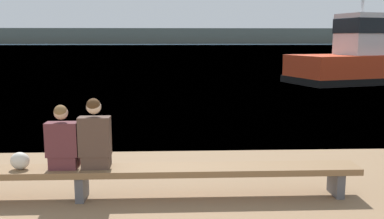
# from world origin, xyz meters

# --- Properties ---
(water_surface) EXTENTS (240.00, 240.00, 0.00)m
(water_surface) POSITION_xyz_m (0.00, 126.20, 0.00)
(water_surface) COLOR #426B8E
(water_surface) RESTS_ON ground
(far_shoreline) EXTENTS (600.00, 12.00, 6.97)m
(far_shoreline) POSITION_xyz_m (0.00, 199.06, 3.49)
(far_shoreline) COLOR #4C4C42
(far_shoreline) RESTS_ON ground
(bench_main) EXTENTS (8.12, 0.49, 0.46)m
(bench_main) POSITION_xyz_m (-0.32, 3.59, 0.39)
(bench_main) COLOR brown
(bench_main) RESTS_ON ground
(person_left) EXTENTS (0.45, 0.36, 0.93)m
(person_left) POSITION_xyz_m (-0.56, 3.59, 0.86)
(person_left) COLOR #56282D
(person_left) RESTS_ON bench_main
(person_right) EXTENTS (0.45, 0.36, 1.02)m
(person_right) POSITION_xyz_m (-0.10, 3.59, 0.91)
(person_right) COLOR #4C382D
(person_right) RESTS_ON bench_main
(shopping_bag) EXTENTS (0.27, 0.20, 0.25)m
(shopping_bag) POSITION_xyz_m (-1.18, 3.58, 0.59)
(shopping_bag) COLOR beige
(shopping_bag) RESTS_ON bench_main
(tugboat_red) EXTENTS (7.88, 5.41, 6.54)m
(tugboat_red) POSITION_xyz_m (10.88, 19.96, 1.14)
(tugboat_red) COLOR red
(tugboat_red) RESTS_ON water_surface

